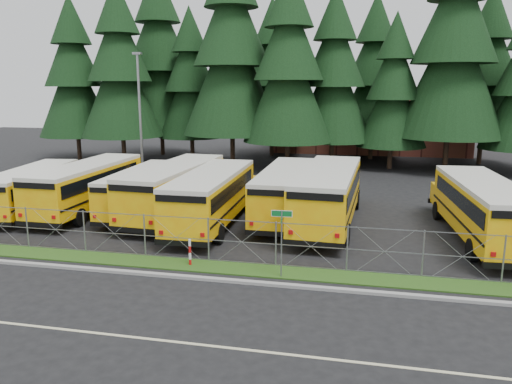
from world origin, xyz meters
TOP-DOWN VIEW (x-y plane):
  - ground at (0.00, 0.00)m, footprint 120.00×120.00m
  - curb at (0.00, -3.10)m, footprint 50.00×0.25m
  - grass_verge at (0.00, -1.70)m, footprint 50.00×1.40m
  - road_lane_line at (0.00, -8.00)m, footprint 50.00×0.12m
  - chainlink_fence at (0.00, -1.00)m, footprint 44.00×0.10m
  - brick_building at (6.00, 40.00)m, footprint 22.00×10.00m
  - bus_0 at (-14.16, 5.35)m, footprint 3.80×10.46m
  - bus_1 at (-10.80, 6.16)m, footprint 2.77×11.41m
  - bus_2 at (-7.41, 6.55)m, footprint 2.75×10.22m
  - bus_3 at (-5.23, 6.34)m, footprint 3.44×11.87m
  - bus_4 at (-2.50, 4.82)m, footprint 2.86×11.56m
  - bus_5 at (1.26, 7.07)m, footprint 2.67×11.25m
  - bus_6 at (3.73, 6.15)m, footprint 3.47×12.36m
  - bus_east at (11.32, 4.84)m, footprint 3.59×11.85m
  - street_sign at (2.43, -2.20)m, footprint 0.84×0.55m
  - striped_bollard at (-1.62, -1.70)m, footprint 0.11×0.11m
  - light_standard at (-12.07, 16.38)m, footprint 0.70×0.35m
  - conifer_0 at (-23.75, 26.16)m, footprint 7.49×7.49m
  - conifer_1 at (-18.10, 25.12)m, footprint 8.00×8.00m
  - conifer_2 at (-12.19, 28.96)m, footprint 7.00×7.00m
  - conifer_3 at (-6.85, 25.45)m, footprint 9.36×9.36m
  - conifer_4 at (-1.26, 23.86)m, footprint 8.06×8.06m
  - conifer_5 at (2.54, 26.89)m, footprint 7.47×7.47m
  - conifer_6 at (7.96, 26.60)m, footprint 6.36×6.36m
  - conifer_7 at (12.82, 26.33)m, footprint 9.46×9.46m
  - conifer_10 at (-16.51, 31.27)m, footprint 9.09×9.09m
  - conifer_11 at (-4.40, 33.07)m, footprint 7.55×7.55m
  - conifer_12 at (6.28, 32.62)m, footprint 7.59×7.59m
  - conifer_13 at (16.70, 31.08)m, footprint 7.59×7.59m

SIDE VIEW (x-z plane):
  - ground at x=0.00m, z-range 0.00..0.00m
  - road_lane_line at x=0.00m, z-range 0.00..0.01m
  - grass_verge at x=0.00m, z-range 0.00..0.06m
  - curb at x=0.00m, z-range 0.00..0.12m
  - striped_bollard at x=-1.62m, z-range 0.00..1.20m
  - chainlink_fence at x=0.00m, z-range 0.00..2.00m
  - bus_2 at x=-7.41m, z-range 0.00..2.66m
  - bus_0 at x=-14.16m, z-range 0.00..2.68m
  - bus_5 at x=1.26m, z-range 0.00..2.95m
  - bus_1 at x=-10.80m, z-range 0.00..2.99m
  - bus_4 at x=-2.50m, z-range 0.00..3.02m
  - bus_east at x=11.32m, z-range 0.00..3.06m
  - bus_3 at x=-5.23m, z-range 0.00..3.08m
  - bus_6 at x=3.73m, z-range 0.00..3.21m
  - street_sign at x=2.43m, z-range 0.63..3.44m
  - brick_building at x=6.00m, z-range 0.00..6.00m
  - light_standard at x=-12.07m, z-range 0.43..10.57m
  - conifer_6 at x=7.96m, z-range 0.00..14.06m
  - conifer_2 at x=-12.19m, z-range 0.00..15.48m
  - conifer_5 at x=2.54m, z-range 0.00..16.53m
  - conifer_0 at x=-23.75m, z-range 0.00..16.57m
  - conifer_11 at x=-4.40m, z-range 0.00..16.70m
  - conifer_12 at x=6.28m, z-range 0.00..16.77m
  - conifer_13 at x=16.70m, z-range 0.00..16.79m
  - conifer_1 at x=-18.10m, z-range 0.00..17.69m
  - conifer_4 at x=-1.26m, z-range 0.00..17.82m
  - conifer_10 at x=-16.51m, z-range 0.00..20.10m
  - conifer_3 at x=-6.85m, z-range 0.00..20.70m
  - conifer_7 at x=12.82m, z-range 0.00..20.92m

